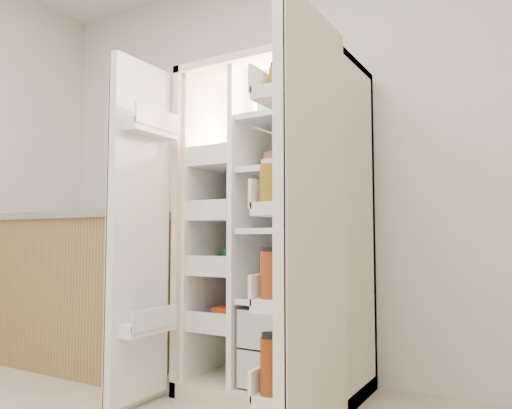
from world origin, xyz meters
The scene contains 5 objects.
wall_back centered at (0.00, 2.00, 1.35)m, with size 4.00×0.02×2.70m, color silver.
refrigerator centered at (0.10, 1.65, 0.75)m, with size 0.92×0.70×1.80m.
freezer_door centered at (-0.41, 1.05, 0.89)m, with size 0.15×0.40×1.72m.
fridge_door centered at (0.57, 0.96, 0.87)m, with size 0.17×0.58×1.72m.
kitchen_counter centered at (-1.35, 1.54, 0.51)m, with size 1.39×0.74×1.01m.
Camera 1 is at (1.34, -0.80, 0.84)m, focal length 34.00 mm.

